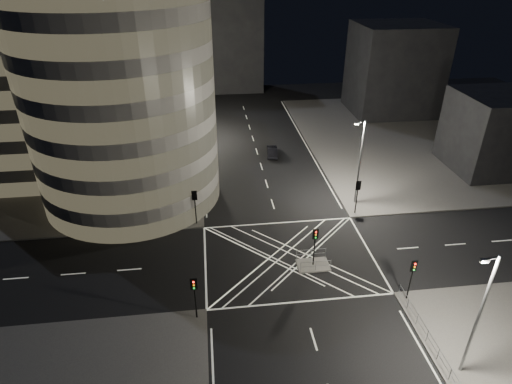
{
  "coord_description": "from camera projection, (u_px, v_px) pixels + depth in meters",
  "views": [
    {
      "loc": [
        -7.11,
        -32.02,
        25.74
      ],
      "look_at": [
        -2.23,
        7.8,
        3.0
      ],
      "focal_mm": 30.0,
      "sensor_mm": 36.0,
      "label": 1
    }
  ],
  "objects": [
    {
      "name": "office_block_rear",
      "position": [
        110.0,
        53.0,
        69.53
      ],
      "size": [
        24.0,
        16.0,
        22.0
      ],
      "primitive_type": "cube",
      "color": "gray",
      "rests_on": "sidewalk_far_left"
    },
    {
      "name": "tree_d",
      "position": [
        182.0,
        115.0,
        60.67
      ],
      "size": [
        4.98,
        4.98,
        8.06
      ],
      "color": "black",
      "rests_on": "sidewalk_far_left"
    },
    {
      "name": "building_right_far",
      "position": [
        394.0,
        69.0,
        74.61
      ],
      "size": [
        14.0,
        12.0,
        15.0
      ],
      "primitive_type": "cube",
      "color": "black",
      "rests_on": "sidewalk_far_right"
    },
    {
      "name": "sedan",
      "position": [
        272.0,
        151.0,
        61.15
      ],
      "size": [
        1.82,
        4.18,
        1.34
      ],
      "primitive_type": "imported",
      "rotation": [
        0.0,
        0.0,
        3.04
      ],
      "color": "black",
      "rests_on": "ground"
    },
    {
      "name": "traffic_signal_nr",
      "position": [
        412.0,
        273.0,
        34.72
      ],
      "size": [
        0.55,
        0.22,
        4.0
      ],
      "color": "black",
      "rests_on": "sidewalk_near_right"
    },
    {
      "name": "traffic_signal_fr",
      "position": [
        358.0,
        191.0,
        46.46
      ],
      "size": [
        0.55,
        0.22,
        4.0
      ],
      "color": "black",
      "rests_on": "sidewalk_far_right"
    },
    {
      "name": "street_lamp_right_far",
      "position": [
        360.0,
        160.0,
        47.13
      ],
      "size": [
        1.25,
        0.25,
        10.0
      ],
      "color": "slate",
      "rests_on": "sidewalk_far_right"
    },
    {
      "name": "tree_b",
      "position": [
        179.0,
        154.0,
        50.64
      ],
      "size": [
        4.43,
        4.43,
        7.06
      ],
      "color": "black",
      "rests_on": "sidewalk_far_left"
    },
    {
      "name": "traffic_signal_nl",
      "position": [
        194.0,
        291.0,
        32.86
      ],
      "size": [
        0.55,
        0.22,
        4.0
      ],
      "color": "black",
      "rests_on": "sidewalk_near_left"
    },
    {
      "name": "tree_a",
      "position": [
        177.0,
        174.0,
        45.24
      ],
      "size": [
        4.98,
        4.98,
        7.81
      ],
      "color": "black",
      "rests_on": "sidewalk_far_left"
    },
    {
      "name": "tree_e",
      "position": [
        184.0,
        109.0,
        66.41
      ],
      "size": [
        4.19,
        4.19,
        6.47
      ],
      "color": "black",
      "rests_on": "sidewalk_far_left"
    },
    {
      "name": "sidewalk_far_left",
      "position": [
        55.0,
        155.0,
        61.3
      ],
      "size": [
        42.0,
        42.0,
        0.15
      ],
      "primitive_type": "cube",
      "color": "#504D4B",
      "rests_on": "ground"
    },
    {
      "name": "street_lamp_left_far",
      "position": [
        190.0,
        107.0,
        63.27
      ],
      "size": [
        1.25,
        0.25,
        10.0
      ],
      "color": "slate",
      "rests_on": "sidewalk_far_left"
    },
    {
      "name": "street_lamp_right_near",
      "position": [
        479.0,
        313.0,
        27.27
      ],
      "size": [
        1.25,
        0.25,
        10.0
      ],
      "color": "slate",
      "rests_on": "sidewalk_near_right"
    },
    {
      "name": "sidewalk_far_right",
      "position": [
        437.0,
        137.0,
        67.44
      ],
      "size": [
        42.0,
        42.0,
        0.15
      ],
      "primitive_type": "cube",
      "color": "#504D4B",
      "rests_on": "ground"
    },
    {
      "name": "railing_island_north",
      "position": [
        311.0,
        254.0,
        40.44
      ],
      "size": [
        2.8,
        0.06,
        1.1
      ],
      "primitive_type": "cube",
      "color": "slate",
      "rests_on": "central_island"
    },
    {
      "name": "ground",
      "position": [
        289.0,
        257.0,
        41.1
      ],
      "size": [
        120.0,
        120.0,
        0.0
      ],
      "primitive_type": "plane",
      "color": "black",
      "rests_on": "ground"
    },
    {
      "name": "street_lamp_left_near",
      "position": [
        188.0,
        158.0,
        47.73
      ],
      "size": [
        1.25,
        0.25,
        10.0
      ],
      "color": "slate",
      "rests_on": "sidewalk_far_left"
    },
    {
      "name": "central_island",
      "position": [
        313.0,
        265.0,
        39.97
      ],
      "size": [
        3.0,
        2.0,
        0.15
      ],
      "primitive_type": "cube",
      "color": "slate",
      "rests_on": "ground"
    },
    {
      "name": "traffic_signal_island",
      "position": [
        315.0,
        240.0,
        38.57
      ],
      "size": [
        0.55,
        0.22,
        4.0
      ],
      "color": "black",
      "rests_on": "central_island"
    },
    {
      "name": "railing_near_right",
      "position": [
        433.0,
        345.0,
        31.14
      ],
      "size": [
        0.06,
        11.7,
        1.1
      ],
      "primitive_type": "cube",
      "color": "slate",
      "rests_on": "sidewalk_near_right"
    },
    {
      "name": "tree_c",
      "position": [
        181.0,
        137.0,
        55.96
      ],
      "size": [
        4.48,
        4.48,
        6.8
      ],
      "color": "black",
      "rests_on": "sidewalk_far_left"
    },
    {
      "name": "building_right_near",
      "position": [
        494.0,
        132.0,
        55.54
      ],
      "size": [
        10.0,
        10.0,
        10.0
      ],
      "primitive_type": "cube",
      "color": "black",
      "rests_on": "sidewalk_far_right"
    },
    {
      "name": "building_far_end",
      "position": [
        217.0,
        45.0,
        86.31
      ],
      "size": [
        18.0,
        8.0,
        18.0
      ],
      "primitive_type": "cube",
      "color": "black",
      "rests_on": "ground"
    },
    {
      "name": "office_tower_curved",
      "position": [
        84.0,
        82.0,
        48.84
      ],
      "size": [
        30.0,
        29.0,
        27.2
      ],
      "color": "gray",
      "rests_on": "sidewalk_far_left"
    },
    {
      "name": "traffic_signal_fl",
      "position": [
        195.0,
        201.0,
        44.6
      ],
      "size": [
        0.55,
        0.22,
        4.0
      ],
      "color": "black",
      "rests_on": "sidewalk_far_left"
    },
    {
      "name": "railing_island_south",
      "position": [
        316.0,
        266.0,
        38.89
      ],
      "size": [
        2.8,
        0.06,
        1.1
      ],
      "primitive_type": "cube",
      "color": "slate",
      "rests_on": "central_island"
    }
  ]
}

